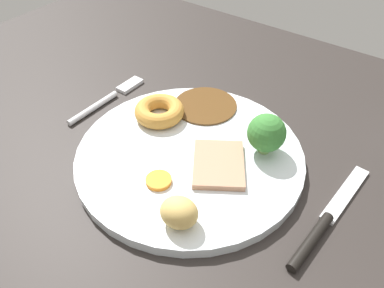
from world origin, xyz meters
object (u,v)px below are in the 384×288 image
object	(u,v)px
dinner_plate	(192,154)
broccoli_floret	(267,133)
roast_potato_left	(179,212)
meat_slice_main	(216,166)
fork	(109,98)
knife	(324,222)
yorkshire_pudding	(159,111)
carrot_coin_front	(159,180)

from	to	relation	value
dinner_plate	broccoli_floret	distance (cm)	10.01
roast_potato_left	broccoli_floret	size ratio (longest dim) A/B	0.76
meat_slice_main	fork	distance (cm)	23.05
dinner_plate	meat_slice_main	world-z (taller)	meat_slice_main
dinner_plate	knife	world-z (taller)	dinner_plate
yorkshire_pudding	meat_slice_main	bearing A→B (deg)	-17.16
yorkshire_pudding	broccoli_floret	xyz separation A→B (cm)	(15.43, 2.52, 1.92)
knife	fork	bearing A→B (deg)	89.44
meat_slice_main	fork	bearing A→B (deg)	170.77
carrot_coin_front	knife	size ratio (longest dim) A/B	0.17
meat_slice_main	broccoli_floret	size ratio (longest dim) A/B	1.46
knife	carrot_coin_front	bearing A→B (deg)	114.54
broccoli_floret	fork	bearing A→B (deg)	-174.23
broccoli_floret	knife	distance (cm)	12.58
knife	roast_potato_left	bearing A→B (deg)	132.62
meat_slice_main	knife	distance (cm)	13.93
fork	knife	bearing A→B (deg)	-93.99
roast_potato_left	broccoli_floret	world-z (taller)	broccoli_floret
yorkshire_pudding	carrot_coin_front	bearing A→B (deg)	-50.65
broccoli_floret	meat_slice_main	bearing A→B (deg)	-116.64
broccoli_floret	knife	size ratio (longest dim) A/B	0.30
knife	meat_slice_main	bearing A→B (deg)	97.65
meat_slice_main	broccoli_floret	distance (cm)	7.52
carrot_coin_front	broccoli_floret	world-z (taller)	broccoli_floret
dinner_plate	carrot_coin_front	distance (cm)	6.99
dinner_plate	fork	bearing A→B (deg)	171.56
roast_potato_left	knife	size ratio (longest dim) A/B	0.23
fork	carrot_coin_front	bearing A→B (deg)	-117.30
carrot_coin_front	meat_slice_main	bearing A→B (deg)	54.16
meat_slice_main	yorkshire_pudding	bearing A→B (deg)	162.84
yorkshire_pudding	knife	size ratio (longest dim) A/B	0.38
roast_potato_left	carrot_coin_front	xyz separation A→B (cm)	(-5.60, 3.22, -1.46)
dinner_plate	yorkshire_pudding	world-z (taller)	yorkshire_pudding
dinner_plate	fork	world-z (taller)	dinner_plate
yorkshire_pudding	carrot_coin_front	xyz separation A→B (cm)	(7.98, -9.73, -0.82)
roast_potato_left	yorkshire_pudding	bearing A→B (deg)	136.37
meat_slice_main	yorkshire_pudding	world-z (taller)	yorkshire_pudding
carrot_coin_front	broccoli_floret	xyz separation A→B (cm)	(7.45, 12.25, 2.74)
dinner_plate	knife	size ratio (longest dim) A/B	1.59
yorkshire_pudding	broccoli_floret	bearing A→B (deg)	9.27
roast_potato_left	knife	xyz separation A→B (cm)	(12.53, 10.11, -2.68)
yorkshire_pudding	knife	xyz separation A→B (cm)	(26.10, -2.84, -2.04)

